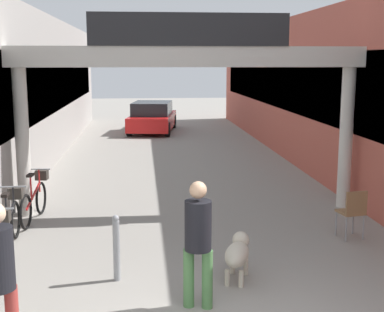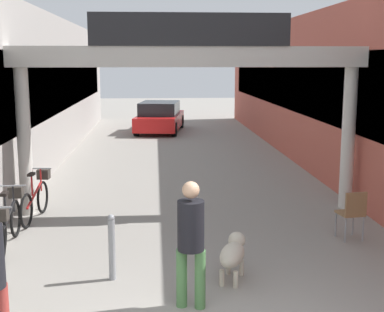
{
  "view_description": "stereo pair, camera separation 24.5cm",
  "coord_description": "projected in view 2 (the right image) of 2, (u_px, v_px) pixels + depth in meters",
  "views": [
    {
      "loc": [
        -0.95,
        -4.73,
        3.13
      ],
      "look_at": [
        0.0,
        5.4,
        1.3
      ],
      "focal_mm": 50.0,
      "sensor_mm": 36.0,
      "label": 1
    },
    {
      "loc": [
        -0.7,
        -4.75,
        3.13
      ],
      "look_at": [
        0.0,
        5.4,
        1.3
      ],
      "focal_mm": 50.0,
      "sensor_mm": 36.0,
      "label": 2
    }
  ],
  "objects": [
    {
      "name": "arcade_sign_gateway",
      "position": [
        190.0,
        73.0,
        10.75
      ],
      "size": [
        7.4,
        0.47,
        4.04
      ],
      "color": "beige",
      "rests_on": "ground_plane"
    },
    {
      "name": "storefront_left",
      "position": [
        2.0,
        92.0,
        15.33
      ],
      "size": [
        3.0,
        26.0,
        4.44
      ],
      "color": "#9E9993",
      "rests_on": "ground_plane"
    },
    {
      "name": "parked_car_red",
      "position": [
        160.0,
        117.0,
        23.55
      ],
      "size": [
        2.32,
        4.21,
        1.33
      ],
      "color": "red",
      "rests_on": "ground_plane"
    },
    {
      "name": "storefront_right",
      "position": [
        348.0,
        91.0,
        16.02
      ],
      "size": [
        3.0,
        26.0,
        4.44
      ],
      "color": "#B25142",
      "rests_on": "ground_plane"
    },
    {
      "name": "pedestrian_with_dog",
      "position": [
        191.0,
        237.0,
        6.71
      ],
      "size": [
        0.42,
        0.42,
        1.66
      ],
      "color": "#4C7F47",
      "rests_on": "ground_plane"
    },
    {
      "name": "bicycle_black_third",
      "position": [
        10.0,
        220.0,
        9.14
      ],
      "size": [
        0.46,
        1.69,
        0.98
      ],
      "color": "black",
      "rests_on": "ground_plane"
    },
    {
      "name": "bollard_post_metal",
      "position": [
        112.0,
        247.0,
        7.65
      ],
      "size": [
        0.1,
        0.1,
        0.97
      ],
      "color": "gray",
      "rests_on": "ground_plane"
    },
    {
      "name": "cafe_chair_wood_nearer",
      "position": [
        353.0,
        211.0,
        9.33
      ],
      "size": [
        0.46,
        0.46,
        0.89
      ],
      "color": "gray",
      "rests_on": "ground_plane"
    },
    {
      "name": "bicycle_red_farthest",
      "position": [
        36.0,
        197.0,
        10.64
      ],
      "size": [
        0.46,
        1.69,
        0.98
      ],
      "color": "black",
      "rests_on": "ground_plane"
    },
    {
      "name": "dog_on_leash",
      "position": [
        233.0,
        253.0,
        7.69
      ],
      "size": [
        0.56,
        0.89,
        0.62
      ],
      "color": "beige",
      "rests_on": "ground_plane"
    }
  ]
}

